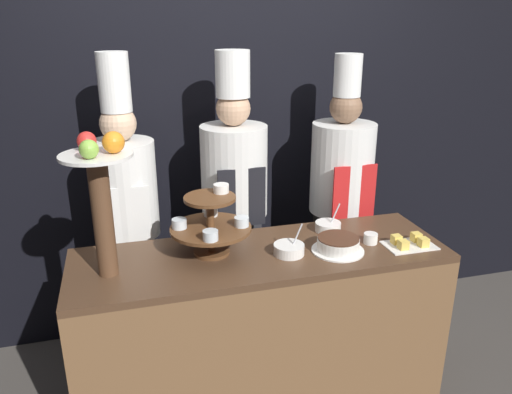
% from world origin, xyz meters
% --- Properties ---
extents(wall_back, '(10.00, 0.06, 2.80)m').
position_xyz_m(wall_back, '(0.00, 1.23, 1.40)').
color(wall_back, black).
rests_on(wall_back, ground_plane).
extents(buffet_counter, '(1.81, 0.58, 0.92)m').
position_xyz_m(buffet_counter, '(0.00, 0.29, 0.46)').
color(buffet_counter, brown).
rests_on(buffet_counter, ground_plane).
extents(tiered_stand, '(0.39, 0.39, 0.33)m').
position_xyz_m(tiered_stand, '(-0.23, 0.35, 1.08)').
color(tiered_stand, brown).
rests_on(tiered_stand, buffet_counter).
extents(fruit_pedestal, '(0.30, 0.30, 0.64)m').
position_xyz_m(fruit_pedestal, '(-0.71, 0.26, 1.31)').
color(fruit_pedestal, brown).
rests_on(fruit_pedestal, buffet_counter).
extents(cake_round, '(0.26, 0.26, 0.07)m').
position_xyz_m(cake_round, '(0.36, 0.20, 0.95)').
color(cake_round, white).
rests_on(cake_round, buffet_counter).
extents(cup_white, '(0.07, 0.07, 0.05)m').
position_xyz_m(cup_white, '(0.56, 0.24, 0.94)').
color(cup_white, white).
rests_on(cup_white, buffet_counter).
extents(cake_square_tray, '(0.25, 0.16, 0.05)m').
position_xyz_m(cake_square_tray, '(0.73, 0.16, 0.94)').
color(cake_square_tray, white).
rests_on(cake_square_tray, buffet_counter).
extents(serving_bowl_near, '(0.15, 0.15, 0.15)m').
position_xyz_m(serving_bowl_near, '(0.12, 0.24, 0.94)').
color(serving_bowl_near, white).
rests_on(serving_bowl_near, buffet_counter).
extents(serving_bowl_far, '(0.14, 0.14, 0.15)m').
position_xyz_m(serving_bowl_far, '(0.41, 0.44, 0.94)').
color(serving_bowl_far, white).
rests_on(serving_bowl_far, buffet_counter).
extents(chef_left, '(0.35, 0.35, 1.83)m').
position_xyz_m(chef_left, '(-0.61, 0.86, 0.97)').
color(chef_left, black).
rests_on(chef_left, ground_plane).
extents(chef_center_left, '(0.38, 0.38, 1.83)m').
position_xyz_m(chef_center_left, '(-0.00, 0.86, 1.00)').
color(chef_center_left, '#28282D').
rests_on(chef_center_left, ground_plane).
extents(chef_center_right, '(0.38, 0.38, 1.80)m').
position_xyz_m(chef_center_right, '(0.67, 0.86, 0.97)').
color(chef_center_right, '#38332D').
rests_on(chef_center_right, ground_plane).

